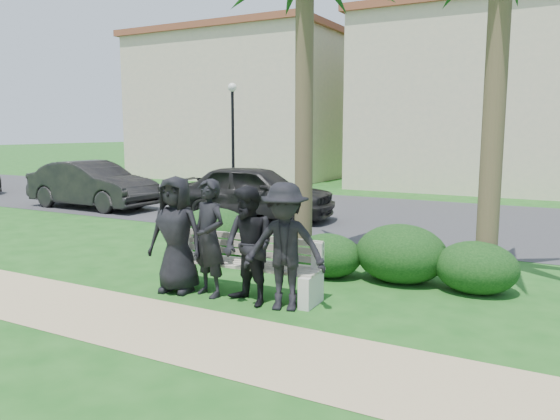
# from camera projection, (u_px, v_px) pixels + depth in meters

# --- Properties ---
(ground) EXTENTS (160.00, 160.00, 0.00)m
(ground) POSITION_uv_depth(u_px,v_px,m) (295.00, 299.00, 7.85)
(ground) COLOR #195016
(ground) RESTS_ON ground
(footpath) EXTENTS (30.00, 1.60, 0.01)m
(footpath) POSITION_uv_depth(u_px,v_px,m) (224.00, 341.00, 6.29)
(footpath) COLOR tan
(footpath) RESTS_ON ground
(asphalt_street) EXTENTS (160.00, 8.00, 0.01)m
(asphalt_street) POSITION_uv_depth(u_px,v_px,m) (429.00, 220.00, 14.79)
(asphalt_street) COLOR #2D2D30
(asphalt_street) RESTS_ON ground
(stucco_bldg_left) EXTENTS (10.40, 8.40, 7.30)m
(stucco_bldg_left) POSITION_uv_depth(u_px,v_px,m) (248.00, 106.00, 28.64)
(stucco_bldg_left) COLOR beige
(stucco_bldg_left) RESTS_ON ground
(stucco_bldg_right) EXTENTS (8.40, 8.40, 7.30)m
(stucco_bldg_right) POSITION_uv_depth(u_px,v_px,m) (465.00, 100.00, 23.42)
(stucco_bldg_right) COLOR beige
(stucco_bldg_right) RESTS_ON ground
(street_lamp) EXTENTS (0.36, 0.36, 4.29)m
(street_lamp) POSITION_uv_depth(u_px,v_px,m) (233.00, 117.00, 22.11)
(street_lamp) COLOR black
(street_lamp) RESTS_ON ground
(park_bench) EXTENTS (2.43, 0.67, 0.84)m
(park_bench) POSITION_uv_depth(u_px,v_px,m) (242.00, 269.00, 8.03)
(park_bench) COLOR #A39A89
(park_bench) RESTS_ON ground
(man_a) EXTENTS (0.93, 0.69, 1.74)m
(man_a) POSITION_uv_depth(u_px,v_px,m) (176.00, 234.00, 8.09)
(man_a) COLOR black
(man_a) RESTS_ON ground
(man_b) EXTENTS (0.71, 0.56, 1.72)m
(man_b) POSITION_uv_depth(u_px,v_px,m) (209.00, 238.00, 7.89)
(man_b) COLOR black
(man_b) RESTS_ON ground
(man_c) EXTENTS (0.96, 0.86, 1.65)m
(man_c) POSITION_uv_depth(u_px,v_px,m) (249.00, 246.00, 7.49)
(man_c) COLOR black
(man_c) RESTS_ON ground
(man_d) EXTENTS (1.25, 0.92, 1.73)m
(man_d) POSITION_uv_depth(u_px,v_px,m) (285.00, 247.00, 7.27)
(man_d) COLOR black
(man_d) RESTS_ON ground
(hedge_a) EXTENTS (1.46, 1.21, 0.95)m
(hedge_a) POSITION_uv_depth(u_px,v_px,m) (213.00, 232.00, 10.44)
(hedge_a) COLOR black
(hedge_a) RESTS_ON ground
(hedge_b) EXTENTS (1.53, 1.27, 1.00)m
(hedge_b) POSITION_uv_depth(u_px,v_px,m) (214.00, 233.00, 10.23)
(hedge_b) COLOR black
(hedge_b) RESTS_ON ground
(hedge_c) EXTENTS (1.13, 0.93, 0.73)m
(hedge_c) POSITION_uv_depth(u_px,v_px,m) (328.00, 254.00, 9.04)
(hedge_c) COLOR black
(hedge_c) RESTS_ON ground
(hedge_d) EXTENTS (1.46, 1.21, 0.95)m
(hedge_d) POSITION_uv_depth(u_px,v_px,m) (401.00, 252.00, 8.71)
(hedge_d) COLOR black
(hedge_d) RESTS_ON ground
(hedge_e) EXTENTS (1.22, 1.01, 0.80)m
(hedge_e) POSITION_uv_depth(u_px,v_px,m) (476.00, 266.00, 8.12)
(hedge_e) COLOR black
(hedge_e) RESTS_ON ground
(car_a) EXTENTS (4.59, 2.45, 1.49)m
(car_a) POSITION_uv_depth(u_px,v_px,m) (255.00, 192.00, 14.77)
(car_a) COLOR black
(car_a) RESTS_ON ground
(car_b) EXTENTS (4.42, 1.62, 1.45)m
(car_b) POSITION_uv_depth(u_px,v_px,m) (92.00, 185.00, 16.91)
(car_b) COLOR black
(car_b) RESTS_ON ground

